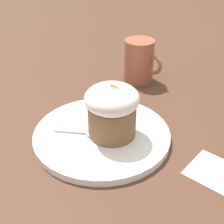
# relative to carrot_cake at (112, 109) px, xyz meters

# --- Properties ---
(ground_plane) EXTENTS (4.00, 4.00, 0.00)m
(ground_plane) POSITION_rel_carrot_cake_xyz_m (-0.02, -0.01, -0.07)
(ground_plane) COLOR #513323
(dessert_plate) EXTENTS (0.27, 0.27, 0.01)m
(dessert_plate) POSITION_rel_carrot_cake_xyz_m (-0.02, -0.01, -0.06)
(dessert_plate) COLOR white
(dessert_plate) RESTS_ON ground_plane
(carrot_cake) EXTENTS (0.10, 0.10, 0.11)m
(carrot_cake) POSITION_rel_carrot_cake_xyz_m (0.00, 0.00, 0.00)
(carrot_cake) COLOR brown
(carrot_cake) RESTS_ON dessert_plate
(spoon) EXTENTS (0.11, 0.08, 0.01)m
(spoon) POSITION_rel_carrot_cake_xyz_m (-0.03, -0.02, -0.05)
(spoon) COLOR #B7B7BC
(spoon) RESTS_ON dessert_plate
(coffee_cup) EXTENTS (0.11, 0.08, 0.11)m
(coffee_cup) POSITION_rel_carrot_cake_xyz_m (-0.10, 0.25, -0.01)
(coffee_cup) COLOR #9E563D
(coffee_cup) RESTS_ON ground_plane
(paper_napkin) EXTENTS (0.10, 0.09, 0.00)m
(paper_napkin) POSITION_rel_carrot_cake_xyz_m (0.20, 0.03, -0.07)
(paper_napkin) COLOR white
(paper_napkin) RESTS_ON ground_plane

